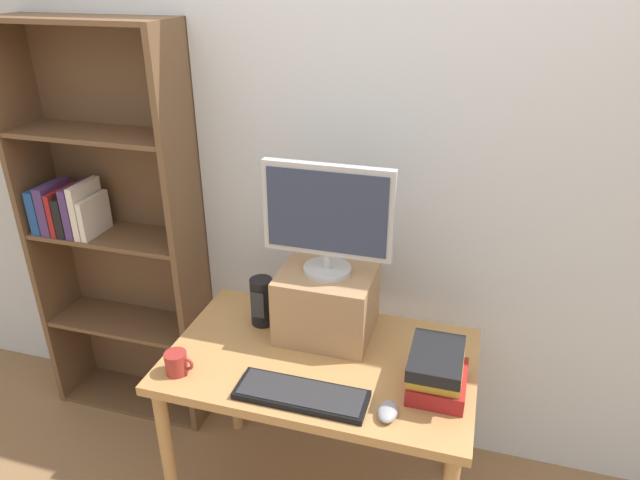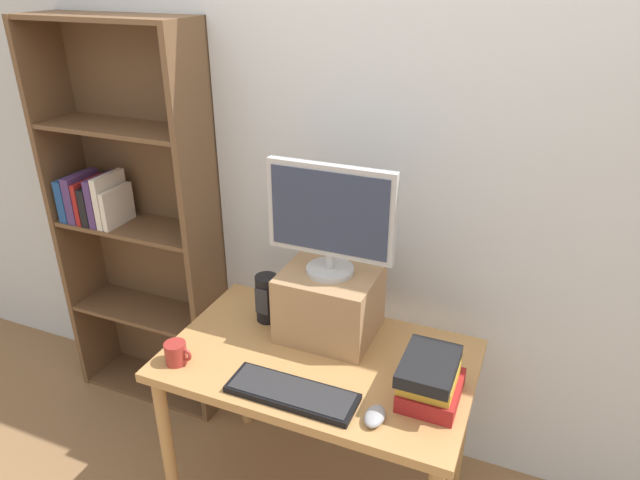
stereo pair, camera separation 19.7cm
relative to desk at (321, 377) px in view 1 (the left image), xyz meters
The scene contains 10 objects.
back_wall 0.83m from the desk, 90.00° to the left, with size 7.00×0.08×2.60m.
desk is the anchor object (origin of this frame).
bookshelf_unit 1.21m from the desk, 161.60° to the left, with size 0.79×0.28×1.88m.
riser_box 0.28m from the desk, 98.04° to the left, with size 0.35×0.31×0.27m.
computer_monitor 0.61m from the desk, 98.11° to the left, with size 0.48×0.18×0.42m.
keyboard 0.26m from the desk, 89.58° to the right, with size 0.45×0.15×0.02m.
computer_mouse 0.39m from the desk, 39.03° to the right, with size 0.06×0.10×0.04m.
book_stack 0.46m from the desk, ahead, with size 0.19×0.26×0.16m.
coffee_mug 0.53m from the desk, 153.24° to the right, with size 0.11×0.08×0.08m.
desk_speaker 0.38m from the desk, 153.12° to the left, with size 0.09×0.09×0.20m.
Camera 1 is at (0.48, -1.64, 2.05)m, focal length 32.00 mm.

